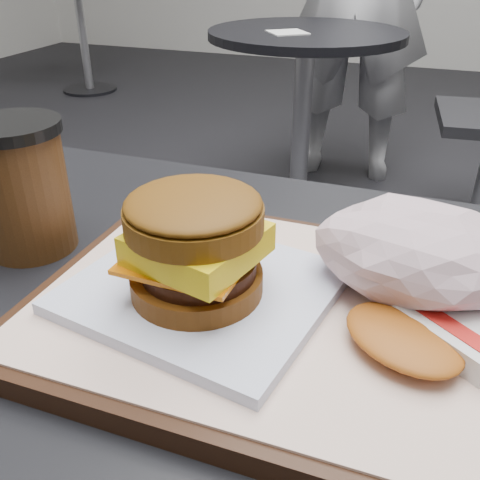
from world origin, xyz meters
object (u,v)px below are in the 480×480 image
breakfast_sandwich (198,256)px  coffee_cup (22,185)px  serving_tray (278,312)px  hash_brown (429,330)px  neighbor_table (304,87)px  crumpled_wrapper (419,252)px

breakfast_sandwich → coffee_cup: coffee_cup is taller
serving_tray → hash_brown: 0.11m
serving_tray → neighbor_table: (-0.38, 1.63, -0.23)m
breakfast_sandwich → crumpled_wrapper: 0.17m
hash_brown → neighbor_table: hash_brown is taller
hash_brown → crumpled_wrapper: (-0.01, 0.06, 0.02)m
serving_tray → hash_brown: bearing=-5.4°
breakfast_sandwich → crumpled_wrapper: size_ratio=1.38×
serving_tray → hash_brown: hash_brown is taller
serving_tray → neighbor_table: size_ratio=0.51×
serving_tray → crumpled_wrapper: crumpled_wrapper is taller
breakfast_sandwich → coffee_cup: bearing=165.9°
crumpled_wrapper → neighbor_table: bearing=106.7°
hash_brown → crumpled_wrapper: 0.07m
coffee_cup → breakfast_sandwich: bearing=-14.1°
hash_brown → serving_tray: bearing=174.6°
crumpled_wrapper → neighbor_table: 1.67m
breakfast_sandwich → hash_brown: breakfast_sandwich is taller
coffee_cup → hash_brown: bearing=-6.6°
serving_tray → breakfast_sandwich: breakfast_sandwich is taller
crumpled_wrapper → hash_brown: bearing=-76.7°
coffee_cup → neighbor_table: bearing=94.3°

